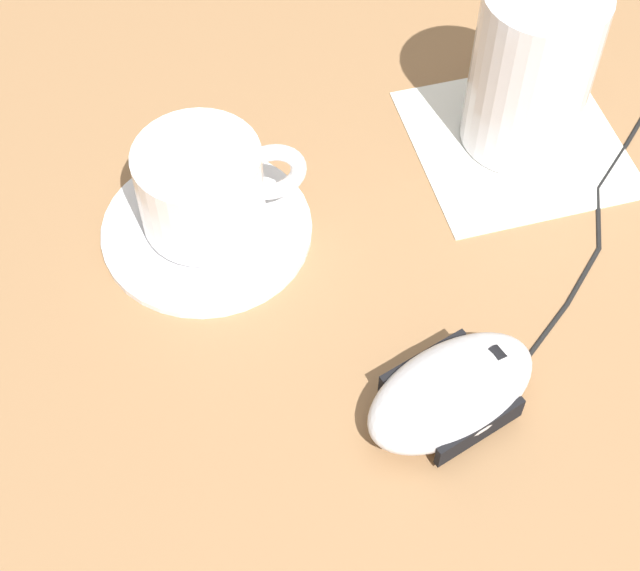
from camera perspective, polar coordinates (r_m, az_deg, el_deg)
ground_plane at (r=0.63m, az=6.14°, el=2.96°), size 3.00×3.00×0.00m
saucer at (r=0.63m, az=-6.62°, el=3.40°), size 0.13×0.13×0.01m
coffee_cup at (r=0.61m, az=-6.75°, el=5.73°), size 0.10×0.08×0.06m
computer_mouse at (r=0.55m, az=7.66°, el=-6.16°), size 0.11×0.06×0.04m
mouse_cable at (r=0.66m, az=15.90°, el=3.88°), size 0.23×0.11×0.00m
napkin_under_glass at (r=0.69m, az=11.36°, el=8.18°), size 0.18×0.18×0.00m
drinking_glass at (r=0.66m, az=12.22°, el=12.18°), size 0.08×0.08×0.12m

